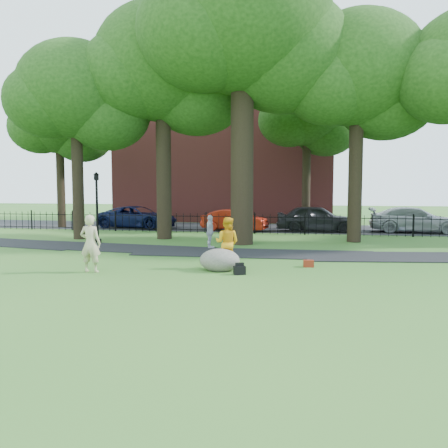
% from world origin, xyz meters
% --- Properties ---
extents(ground, '(120.00, 120.00, 0.00)m').
position_xyz_m(ground, '(0.00, 0.00, 0.00)').
color(ground, '#2E6623').
rests_on(ground, ground).
extents(footpath, '(36.07, 3.85, 0.03)m').
position_xyz_m(footpath, '(1.00, 3.90, 0.00)').
color(footpath, black).
rests_on(footpath, ground).
extents(street, '(80.00, 7.00, 0.02)m').
position_xyz_m(street, '(0.00, 16.00, 0.00)').
color(street, black).
rests_on(street, ground).
extents(iron_fence, '(44.00, 0.04, 1.20)m').
position_xyz_m(iron_fence, '(0.00, 12.00, 0.60)').
color(iron_fence, black).
rests_on(iron_fence, ground).
extents(brick_building, '(18.00, 8.00, 12.00)m').
position_xyz_m(brick_building, '(-4.00, 24.00, 6.00)').
color(brick_building, maroon).
rests_on(brick_building, ground).
extents(big_tree, '(10.08, 8.61, 14.37)m').
position_xyz_m(big_tree, '(0.13, 7.09, 10.14)').
color(big_tree, black).
rests_on(big_tree, ground).
extents(tree_row, '(26.82, 7.96, 12.42)m').
position_xyz_m(tree_row, '(0.52, 8.40, 8.15)').
color(tree_row, black).
rests_on(tree_row, ground).
extents(woman, '(0.71, 0.48, 1.88)m').
position_xyz_m(woman, '(-3.72, -1.14, 0.94)').
color(woman, tan).
rests_on(woman, ground).
extents(man, '(0.94, 0.79, 1.75)m').
position_xyz_m(man, '(0.50, 0.43, 0.87)').
color(man, orange).
rests_on(man, ground).
extents(pedestrian, '(0.40, 0.90, 1.53)m').
position_xyz_m(pedestrian, '(-1.17, 5.09, 0.76)').
color(pedestrian, '#B9B9BE').
rests_on(pedestrian, ground).
extents(boulder, '(1.64, 1.47, 0.79)m').
position_xyz_m(boulder, '(0.34, -0.05, 0.39)').
color(boulder, '#5E594E').
rests_on(boulder, ground).
extents(lamppost, '(0.35, 0.35, 3.56)m').
position_xyz_m(lamppost, '(-7.20, 6.11, 1.74)').
color(lamppost, black).
rests_on(lamppost, ground).
extents(backpack, '(0.42, 0.35, 0.27)m').
position_xyz_m(backpack, '(1.10, -0.62, 0.13)').
color(backpack, black).
rests_on(backpack, ground).
extents(red_bag, '(0.37, 0.25, 0.24)m').
position_xyz_m(red_bag, '(3.24, 1.16, 0.12)').
color(red_bag, maroon).
rests_on(red_bag, ground).
extents(red_sedan, '(4.39, 2.08, 1.39)m').
position_xyz_m(red_sedan, '(-1.47, 13.50, 0.69)').
color(red_sedan, '#981A0B').
rests_on(red_sedan, ground).
extents(navy_van, '(5.76, 3.25, 1.52)m').
position_xyz_m(navy_van, '(-8.36, 14.21, 0.76)').
color(navy_van, '#0B1238').
rests_on(navy_van, ground).
extents(grey_car, '(5.01, 2.05, 1.70)m').
position_xyz_m(grey_car, '(3.70, 13.91, 0.85)').
color(grey_car, black).
rests_on(grey_car, ground).
extents(silver_car, '(5.56, 2.58, 1.57)m').
position_xyz_m(silver_car, '(9.66, 14.63, 0.79)').
color(silver_car, '#93969B').
rests_on(silver_car, ground).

